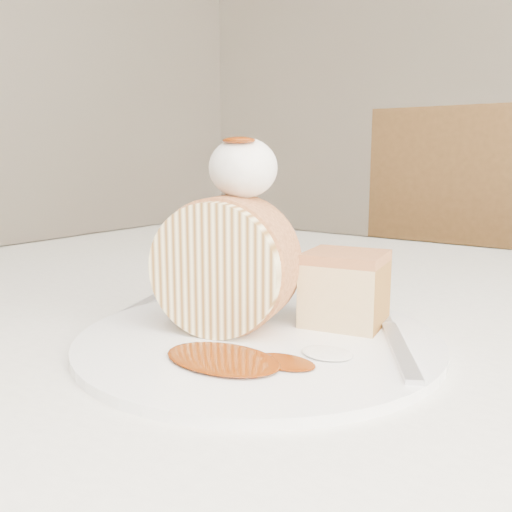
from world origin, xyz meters
The scene contains 10 objects.
table centered at (0.00, 0.20, 0.66)m, with size 1.40×0.90×0.75m.
chair_far centered at (-0.11, 1.04, 0.58)m, with size 0.48×0.48×1.01m.
plate centered at (-0.04, 0.02, 0.75)m, with size 0.30×0.30×0.01m, color white.
roulade_slice centered at (-0.08, 0.02, 0.81)m, with size 0.11×0.11×0.06m, color #FFEEB1.
cake_chunk centered at (0.00, 0.09, 0.79)m, with size 0.07×0.06×0.06m, color #CA7F4C.
whipped_cream centered at (-0.07, 0.03, 0.90)m, with size 0.06×0.06×0.05m, color white.
caramel_drizzle centered at (-0.07, 0.02, 0.92)m, with size 0.03×0.02×0.01m, color #692404.
caramel_pool centered at (-0.03, -0.05, 0.76)m, with size 0.09×0.06×0.00m, color #692404, non-canonical shape.
fork centered at (0.07, 0.05, 0.76)m, with size 0.02×0.18×0.00m, color silver.
spoon centered at (-0.21, 0.04, 0.75)m, with size 0.02×0.16×0.00m, color silver.
Camera 1 is at (0.22, -0.35, 0.91)m, focal length 40.00 mm.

